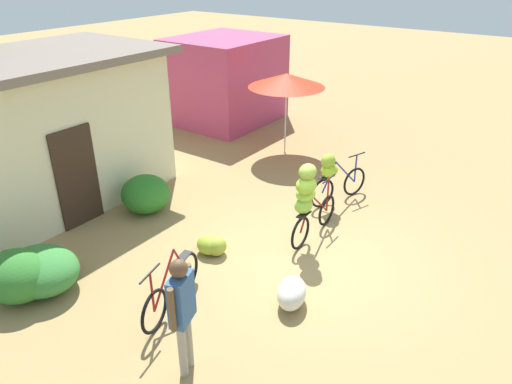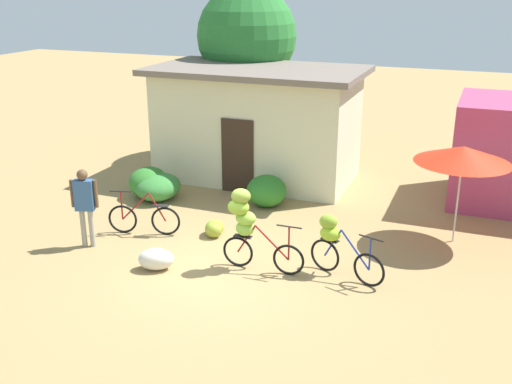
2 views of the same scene
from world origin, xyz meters
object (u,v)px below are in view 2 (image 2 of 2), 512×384
at_px(produce_sack, 156,259).
at_px(tree_behind_building, 247,37).
at_px(banana_pile_on_ground, 214,228).
at_px(building_low, 257,123).
at_px(bicycle_leftmost, 144,219).
at_px(market_umbrella, 463,155).
at_px(person_vendor, 85,200).
at_px(bicycle_near_pile, 247,222).
at_px(bicycle_center_loaded, 337,242).

bearing_deg(produce_sack, tree_behind_building, 99.71).
bearing_deg(banana_pile_on_ground, building_low, 98.46).
bearing_deg(building_low, produce_sack, -87.45).
relative_size(bicycle_leftmost, produce_sack, 2.31).
xyz_separation_m(tree_behind_building, produce_sack, (1.41, -8.22, -3.53)).
height_order(market_umbrella, person_vendor, market_umbrella).
height_order(tree_behind_building, produce_sack, tree_behind_building).
distance_m(building_low, tree_behind_building, 3.15).
distance_m(tree_behind_building, market_umbrella, 8.42).
relative_size(bicycle_near_pile, produce_sack, 2.42).
xyz_separation_m(market_umbrella, bicycle_leftmost, (-6.52, -2.12, -1.62)).
bearing_deg(bicycle_near_pile, banana_pile_on_ground, 137.11).
distance_m(produce_sack, person_vendor, 2.13).
distance_m(bicycle_center_loaded, person_vendor, 5.33).
height_order(building_low, tree_behind_building, tree_behind_building).
xyz_separation_m(bicycle_center_loaded, banana_pile_on_ground, (-3.00, 0.86, -0.53)).
height_order(tree_behind_building, banana_pile_on_ground, tree_behind_building).
relative_size(building_low, tree_behind_building, 1.10).
relative_size(building_low, market_umbrella, 2.71).
height_order(bicycle_center_loaded, produce_sack, bicycle_center_loaded).
relative_size(bicycle_leftmost, banana_pile_on_ground, 2.76).
bearing_deg(bicycle_near_pile, bicycle_center_loaded, 11.52).
distance_m(bicycle_leftmost, person_vendor, 1.45).
bearing_deg(person_vendor, market_umbrella, 23.21).
distance_m(market_umbrella, person_vendor, 7.98).
bearing_deg(bicycle_center_loaded, market_umbrella, 51.02).
bearing_deg(tree_behind_building, market_umbrella, -34.55).
height_order(bicycle_near_pile, bicycle_center_loaded, bicycle_near_pile).
height_order(building_low, bicycle_center_loaded, building_low).
distance_m(banana_pile_on_ground, person_vendor, 2.86).
xyz_separation_m(tree_behind_building, person_vendor, (-0.50, -7.80, -2.69)).
relative_size(banana_pile_on_ground, person_vendor, 0.34).
height_order(market_umbrella, banana_pile_on_ground, market_umbrella).
distance_m(banana_pile_on_ground, produce_sack, 1.95).
bearing_deg(bicycle_leftmost, person_vendor, -127.33).
bearing_deg(bicycle_center_loaded, banana_pile_on_ground, 164.06).
xyz_separation_m(market_umbrella, banana_pile_on_ground, (-5.01, -1.63, -1.81)).
bearing_deg(building_low, bicycle_leftmost, -100.22).
bearing_deg(person_vendor, produce_sack, -12.52).
bearing_deg(bicycle_center_loaded, tree_behind_building, 123.68).
bearing_deg(bicycle_leftmost, banana_pile_on_ground, 17.90).
relative_size(tree_behind_building, produce_sack, 7.59).
bearing_deg(produce_sack, person_vendor, 167.48).
bearing_deg(market_umbrella, building_low, 154.69).
xyz_separation_m(bicycle_center_loaded, person_vendor, (-5.27, -0.64, 0.37)).
relative_size(tree_behind_building, market_umbrella, 2.46).
bearing_deg(person_vendor, bicycle_leftmost, 52.67).
bearing_deg(bicycle_near_pile, tree_behind_building, 112.22).
relative_size(banana_pile_on_ground, produce_sack, 0.84).
bearing_deg(banana_pile_on_ground, bicycle_near_pile, -42.89).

